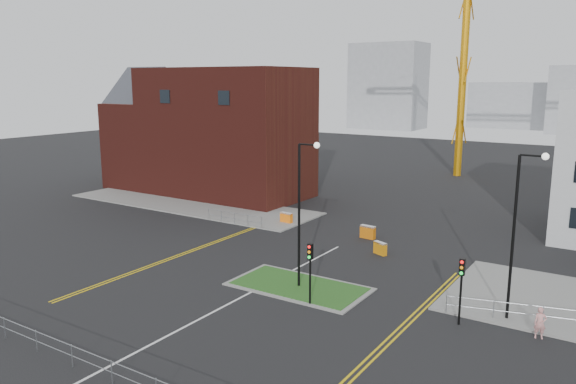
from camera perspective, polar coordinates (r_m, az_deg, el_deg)
ground at (r=30.88m, az=-10.26°, el=-13.24°), size 200.00×200.00×0.00m
pavement_left at (r=59.23m, az=-9.89°, el=-1.19°), size 28.00×8.00×0.12m
island_kerb at (r=35.59m, az=1.10°, el=-9.59°), size 8.60×4.60×0.08m
grass_island at (r=35.59m, az=1.10°, el=-9.56°), size 8.00×4.00×0.12m
brick_building at (r=64.56m, az=-8.42°, el=5.99°), size 24.20×10.07×14.24m
streetlamp_island at (r=33.93m, az=1.45°, el=-1.15°), size 1.46×0.36×9.18m
streetlamp_right_near at (r=31.58m, az=22.40°, el=-2.97°), size 1.46×0.36×9.18m
traffic_light_island at (r=32.14m, az=2.26°, el=-7.15°), size 0.28×0.33×3.65m
traffic_light_right at (r=30.94m, az=17.21°, el=-8.41°), size 0.28×0.33×3.65m
railing_front at (r=26.97m, az=-19.39°, el=-15.70°), size 24.05×0.05×1.10m
railing_left at (r=50.39m, az=-5.46°, el=-2.49°), size 6.05×0.05×1.10m
centre_line at (r=32.23m, az=-7.78°, el=-12.07°), size 0.15×30.00×0.01m
yellow_left_a at (r=43.49m, az=-9.94°, el=-5.87°), size 0.12×24.00×0.01m
yellow_left_b at (r=43.29m, az=-9.65°, el=-5.94°), size 0.12×24.00×0.01m
yellow_right_a at (r=30.86m, az=11.29°, el=-13.29°), size 0.12×20.00×0.01m
yellow_right_b at (r=30.76m, az=11.82°, el=-13.40°), size 0.12×20.00×0.01m
skyline_a at (r=152.37m, az=10.13°, el=10.53°), size 18.00×12.00×22.00m
skyline_d at (r=162.74m, az=23.44°, el=8.06°), size 30.00×12.00×12.00m
pedestrian at (r=31.44m, az=24.24°, el=-12.04°), size 0.68×0.56×1.63m
barrier_left at (r=50.59m, az=-0.17°, el=-2.62°), size 1.22×0.52×1.00m
barrier_mid at (r=46.36m, az=8.11°, el=-3.99°), size 1.30×0.54×1.07m
barrier_right at (r=42.37m, az=9.35°, el=-5.61°), size 1.16×0.80×0.94m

